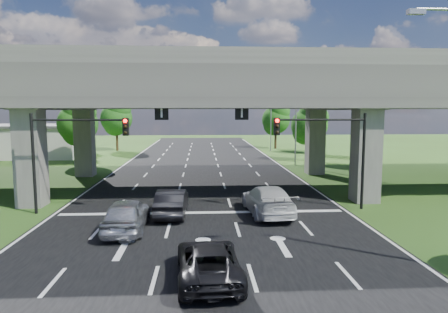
{
  "coord_description": "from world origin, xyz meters",
  "views": [
    {
      "loc": [
        -0.05,
        -20.05,
        6.16
      ],
      "look_at": [
        1.5,
        7.08,
        3.02
      ],
      "focal_mm": 32.0,
      "sensor_mm": 36.0,
      "label": 1
    }
  ],
  "objects": [
    {
      "name": "car_silver",
      "position": [
        -3.88,
        0.04,
        0.87
      ],
      "size": [
        2.04,
        4.96,
        1.68
      ],
      "primitive_type": "imported",
      "rotation": [
        0.0,
        0.0,
        3.15
      ],
      "color": "#BABCC3",
      "rests_on": "road"
    },
    {
      "name": "tree_right_near",
      "position": [
        13.05,
        28.0,
        4.5
      ],
      "size": [
        4.2,
        4.2,
        7.28
      ],
      "color": "black",
      "rests_on": "ground"
    },
    {
      "name": "tree_left_mid",
      "position": [
        -16.95,
        34.0,
        4.17
      ],
      "size": [
        3.91,
        3.9,
        6.76
      ],
      "color": "black",
      "rests_on": "ground"
    },
    {
      "name": "road",
      "position": [
        0.0,
        10.0,
        0.01
      ],
      "size": [
        18.0,
        120.0,
        0.03
      ],
      "primitive_type": "cube",
      "color": "black",
      "rests_on": "ground"
    },
    {
      "name": "car_dark",
      "position": [
        -1.8,
        3.0,
        0.81
      ],
      "size": [
        1.78,
        4.77,
        1.56
      ],
      "primitive_type": "imported",
      "rotation": [
        0.0,
        0.0,
        3.11
      ],
      "color": "black",
      "rests_on": "road"
    },
    {
      "name": "signal_right",
      "position": [
        7.82,
        3.94,
        4.19
      ],
      "size": [
        5.76,
        0.54,
        6.0
      ],
      "color": "black",
      "rests_on": "ground"
    },
    {
      "name": "streetlight_beyond",
      "position": [
        10.1,
        40.0,
        5.85
      ],
      "size": [
        3.38,
        0.25,
        10.0
      ],
      "color": "gray",
      "rests_on": "ground"
    },
    {
      "name": "car_white",
      "position": [
        3.86,
        3.0,
        0.87
      ],
      "size": [
        2.78,
        5.96,
        1.68
      ],
      "primitive_type": "imported",
      "rotation": [
        0.0,
        0.0,
        3.22
      ],
      "color": "#B8B8B8",
      "rests_on": "road"
    },
    {
      "name": "overpass",
      "position": [
        0.0,
        12.0,
        7.92
      ],
      "size": [
        80.0,
        15.0,
        10.0
      ],
      "color": "#3B3836",
      "rests_on": "ground"
    },
    {
      "name": "streetlight_far",
      "position": [
        10.1,
        24.0,
        5.85
      ],
      "size": [
        3.38,
        0.25,
        10.0
      ],
      "color": "gray",
      "rests_on": "ground"
    },
    {
      "name": "warehouse",
      "position": [
        -26.0,
        35.0,
        2.0
      ],
      "size": [
        20.0,
        10.0,
        4.0
      ],
      "primitive_type": "cube",
      "color": "#9E9E99",
      "rests_on": "ground"
    },
    {
      "name": "tree_left_near",
      "position": [
        -13.95,
        26.0,
        4.82
      ],
      "size": [
        4.5,
        4.5,
        7.8
      ],
      "color": "black",
      "rests_on": "ground"
    },
    {
      "name": "car_trailing",
      "position": [
        0.18,
        -6.07,
        0.7
      ],
      "size": [
        2.49,
        4.94,
        1.34
      ],
      "primitive_type": "imported",
      "rotation": [
        0.0,
        0.0,
        3.2
      ],
      "color": "black",
      "rests_on": "road"
    },
    {
      "name": "ground",
      "position": [
        0.0,
        0.0,
        0.0
      ],
      "size": [
        160.0,
        160.0,
        0.0
      ],
      "primitive_type": "plane",
      "color": "#2C4817",
      "rests_on": "ground"
    },
    {
      "name": "tree_right_mid",
      "position": [
        16.05,
        36.0,
        4.17
      ],
      "size": [
        3.91,
        3.9,
        6.76
      ],
      "color": "black",
      "rests_on": "ground"
    },
    {
      "name": "tree_left_far",
      "position": [
        -12.95,
        42.0,
        5.14
      ],
      "size": [
        4.8,
        4.8,
        8.32
      ],
      "color": "black",
      "rests_on": "ground"
    },
    {
      "name": "signal_left",
      "position": [
        -7.82,
        3.94,
        4.19
      ],
      "size": [
        5.76,
        0.54,
        6.0
      ],
      "color": "black",
      "rests_on": "ground"
    },
    {
      "name": "tree_right_far",
      "position": [
        12.05,
        44.0,
        4.82
      ],
      "size": [
        4.5,
        4.5,
        7.8
      ],
      "color": "black",
      "rests_on": "ground"
    }
  ]
}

